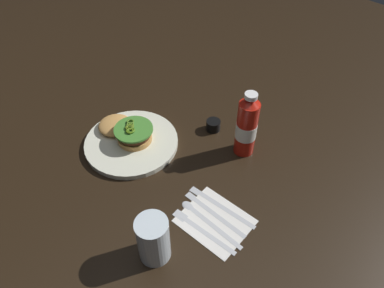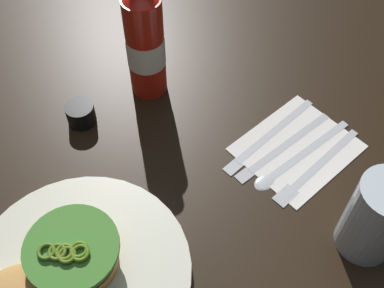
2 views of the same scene
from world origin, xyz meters
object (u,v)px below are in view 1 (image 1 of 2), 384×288
Objects in this scene: dinner_plate at (132,142)px; condiment_cup at (213,125)px; napkin at (215,221)px; steak_knife at (211,211)px; ketchup_bottle at (247,127)px; spoon_utensil at (203,217)px; butter_knife at (217,204)px; burger_sandwich at (127,131)px; fork_utensil at (198,227)px; water_glass at (153,239)px.

dinner_plate is 0.26m from condiment_cup.
steak_knife is (0.03, -0.01, 0.00)m from napkin.
ketchup_bottle is 1.08× the size of spoon_utensil.
butter_knife and spoon_utensil have the same top height.
butter_knife is at bearing 134.18° from condiment_cup.
burger_sandwich is at bearing -7.29° from spoon_utensil.
fork_utensil is at bearing 107.21° from ketchup_bottle.
ketchup_bottle is at bearing -81.22° from water_glass.
water_glass is 0.65× the size of spoon_utensil.
dinner_plate is 0.34m from butter_knife.
water_glass reaches higher than spoon_utensil.
dinner_plate is 1.44× the size of spoon_utensil.
burger_sandwich reaches higher than butter_knife.
condiment_cup is 0.22× the size of butter_knife.
napkin is 0.86× the size of spoon_utensil.
napkin is at bearing 132.91° from condiment_cup.
water_glass is 0.63× the size of butter_knife.
burger_sandwich is 0.37m from butter_knife.
steak_knife is at bearing -95.27° from water_glass.
burger_sandwich is 4.29× the size of condiment_cup.
burger_sandwich reaches higher than steak_knife.
napkin is at bearing 152.71° from steak_knife.
water_glass reaches higher than condiment_cup.
fork_utensil is (0.02, 0.05, 0.00)m from napkin.
spoon_utensil is at bearing 84.57° from steak_knife.
condiment_cup reaches higher than spoon_utensil.
condiment_cup is at bearing -48.91° from steak_knife.
butter_knife is (-0.36, -0.01, -0.03)m from burger_sandwich.
ketchup_bottle reaches higher than spoon_utensil.
butter_knife is (0.03, -0.04, 0.00)m from napkin.
napkin is (-0.11, 0.25, -0.10)m from ketchup_bottle.
ketchup_bottle is at bearing -71.07° from steak_knife.
water_glass is 0.19m from steak_knife.
butter_knife and fork_utensil have the same top height.
ketchup_bottle is 1.67× the size of water_glass.
burger_sandwich reaches higher than fork_utensil.
spoon_utensil is (0.03, 0.01, 0.00)m from napkin.
dinner_plate is 1.68× the size of napkin.
condiment_cup is at bearing -120.34° from dinner_plate.
butter_knife is 1.03× the size of spoon_utensil.
napkin is at bearing 175.39° from burger_sandwich.
condiment_cup is 0.37m from fork_utensil.
water_glass is 0.67× the size of fork_utensil.
steak_knife is at bearing -79.89° from fork_utensil.
burger_sandwich is at bearing 36.81° from ketchup_bottle.
burger_sandwich is at bearing -29.21° from water_glass.
water_glass is 0.16m from spoon_utensil.
condiment_cup is 0.34m from napkin.
ketchup_bottle reaches higher than steak_knife.
condiment_cup is 0.27× the size of napkin.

